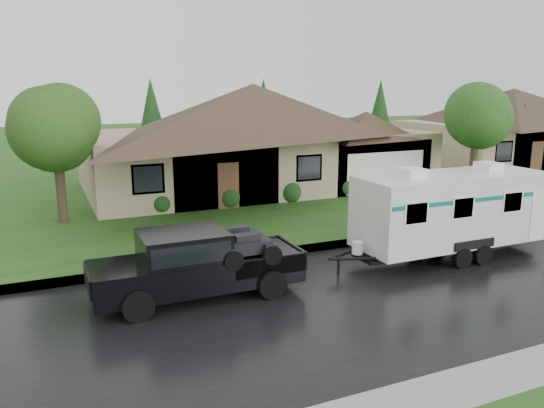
{
  "coord_description": "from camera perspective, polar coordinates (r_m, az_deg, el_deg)",
  "views": [
    {
      "loc": [
        -8.98,
        -13.5,
        5.65
      ],
      "look_at": [
        -2.15,
        2.0,
        1.85
      ],
      "focal_mm": 35.0,
      "sensor_mm": 36.0,
      "label": 1
    }
  ],
  "objects": [
    {
      "name": "ground",
      "position": [
        17.17,
        9.37,
        -6.75
      ],
      "size": [
        140.0,
        140.0,
        0.0
      ],
      "primitive_type": "plane",
      "color": "#204D18",
      "rests_on": "ground"
    },
    {
      "name": "road",
      "position": [
        15.64,
        13.4,
        -8.88
      ],
      "size": [
        140.0,
        8.0,
        0.01
      ],
      "primitive_type": "cube",
      "color": "black",
      "rests_on": "ground"
    },
    {
      "name": "curb",
      "position": [
        18.96,
        5.67,
        -4.52
      ],
      "size": [
        140.0,
        0.5,
        0.15
      ],
      "primitive_type": "cube",
      "color": "gray",
      "rests_on": "ground"
    },
    {
      "name": "lawn",
      "position": [
        30.39,
        -6.19,
        1.99
      ],
      "size": [
        140.0,
        26.0,
        0.15
      ],
      "primitive_type": "cube",
      "color": "#204D18",
      "rests_on": "ground"
    },
    {
      "name": "house_main",
      "position": [
        29.64,
        -1.38,
        8.65
      ],
      "size": [
        19.44,
        10.8,
        6.9
      ],
      "color": "gray",
      "rests_on": "lawn"
    },
    {
      "name": "house_neighbor",
      "position": [
        41.91,
        24.76,
        8.31
      ],
      "size": [
        15.12,
        9.72,
        6.45
      ],
      "color": "tan",
      "rests_on": "lawn"
    },
    {
      "name": "tree_left_green",
      "position": [
        22.91,
        -22.25,
        7.39
      ],
      "size": [
        3.29,
        3.29,
        5.44
      ],
      "color": "#382B1E",
      "rests_on": "lawn"
    },
    {
      "name": "tree_right_green",
      "position": [
        28.8,
        21.19,
        8.5
      ],
      "size": [
        3.35,
        3.35,
        5.55
      ],
      "color": "#382B1E",
      "rests_on": "lawn"
    },
    {
      "name": "shrub_row",
      "position": [
        25.79,
        1.9,
        1.45
      ],
      "size": [
        13.6,
        1.0,
        1.0
      ],
      "color": "#143814",
      "rests_on": "lawn"
    },
    {
      "name": "pickup_truck",
      "position": [
        14.5,
        -8.41,
        -6.18
      ],
      "size": [
        5.63,
        2.14,
        1.88
      ],
      "color": "black",
      "rests_on": "ground"
    },
    {
      "name": "travel_trailer",
      "position": [
        18.56,
        18.69,
        -0.47
      ],
      "size": [
        6.95,
        2.44,
        3.12
      ],
      "color": "silver",
      "rests_on": "ground"
    }
  ]
}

